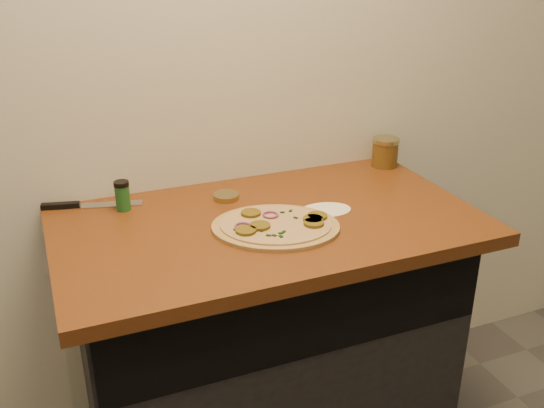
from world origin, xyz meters
name	(u,v)px	position (x,y,z in m)	size (l,w,h in m)	color
cabinet	(265,347)	(0.00, 1.45, 0.43)	(1.10, 0.60, 0.86)	black
countertop	(268,224)	(0.00, 1.42, 0.88)	(1.20, 0.70, 0.04)	brown
pizza	(276,226)	(0.00, 1.35, 0.91)	(0.45, 0.45, 0.02)	tan
chefs_knife	(83,205)	(-0.48, 1.70, 0.91)	(0.29, 0.10, 0.02)	#B7BAC1
mason_jar_lid	(226,196)	(-0.07, 1.60, 0.91)	(0.08, 0.08, 0.02)	tan
salsa_jar	(385,152)	(0.54, 1.67, 0.95)	(0.09, 0.09, 0.10)	maroon
spice_shaker	(122,196)	(-0.37, 1.64, 0.95)	(0.04, 0.04, 0.09)	#1C5B24
flour_spill	(326,210)	(0.18, 1.41, 0.90)	(0.15, 0.15, 0.00)	silver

